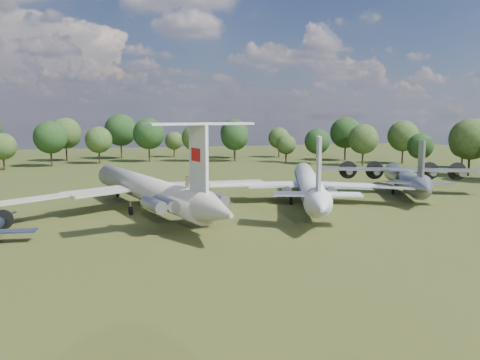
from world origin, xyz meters
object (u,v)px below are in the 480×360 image
object	(u,v)px
person_on_il62	(187,182)
tu104_jet	(309,188)
il62_airliner	(146,193)
an12_transport	(405,182)

from	to	relation	value
person_on_il62	tu104_jet	bearing A→B (deg)	-168.28
il62_airliner	tu104_jet	size ratio (longest dim) A/B	1.08
il62_airliner	tu104_jet	world-z (taller)	il62_airliner
an12_transport	il62_airliner	bearing A→B (deg)	-153.47
tu104_jet	person_on_il62	bearing A→B (deg)	-129.97
il62_airliner	tu104_jet	bearing A→B (deg)	-19.30
il62_airliner	tu104_jet	distance (m)	25.71
il62_airliner	person_on_il62	xyz separation A→B (m)	(3.97, -13.90, 3.43)
an12_transport	person_on_il62	xyz separation A→B (m)	(-42.23, -16.41, 3.78)
il62_airliner	an12_transport	size ratio (longest dim) A/B	1.55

